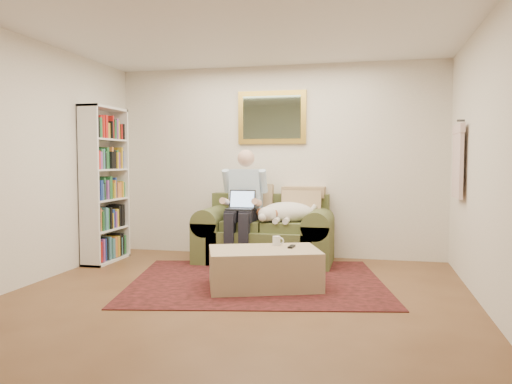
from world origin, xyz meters
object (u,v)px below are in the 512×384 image
(sofa, at_px, (265,239))
(ottoman, at_px, (264,268))
(seated_man, at_px, (243,207))
(coffee_mug, at_px, (276,241))
(bookshelf, at_px, (105,185))
(sleeping_dog, at_px, (288,212))
(laptop, at_px, (241,204))

(sofa, height_order, ottoman, sofa)
(seated_man, height_order, coffee_mug, seated_man)
(sofa, height_order, seated_man, seated_man)
(coffee_mug, height_order, bookshelf, bookshelf)
(sleeping_dog, height_order, coffee_mug, sleeping_dog)
(coffee_mug, bearing_deg, bookshelf, 165.21)
(laptop, height_order, ottoman, laptop)
(seated_man, bearing_deg, sofa, 31.45)
(coffee_mug, distance_m, bookshelf, 2.52)
(seated_man, bearing_deg, ottoman, -65.40)
(sofa, xyz_separation_m, seated_man, (-0.26, -0.16, 0.43))
(sleeping_dog, bearing_deg, ottoman, -92.14)
(seated_man, distance_m, ottoman, 1.36)
(sleeping_dog, relative_size, coffee_mug, 7.12)
(sleeping_dog, bearing_deg, sofa, 164.26)
(sofa, height_order, sleeping_dog, sofa)
(laptop, distance_m, bookshelf, 1.80)
(sofa, relative_size, ottoman, 1.56)
(ottoman, distance_m, bookshelf, 2.58)
(sofa, distance_m, laptop, 0.58)
(bookshelf, bearing_deg, ottoman, -20.86)
(ottoman, bearing_deg, bookshelf, 159.14)
(ottoman, bearing_deg, sleeping_dog, 87.86)
(seated_man, height_order, ottoman, seated_man)
(coffee_mug, bearing_deg, laptop, 126.15)
(laptop, xyz_separation_m, sleeping_dog, (0.57, 0.14, -0.10))
(ottoman, height_order, bookshelf, bookshelf)
(coffee_mug, relative_size, bookshelf, 0.05)
(sofa, relative_size, coffee_mug, 17.30)
(sleeping_dog, distance_m, ottoman, 1.30)
(sofa, xyz_separation_m, sleeping_dog, (0.31, -0.09, 0.36))
(sleeping_dog, distance_m, coffee_mug, 0.99)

